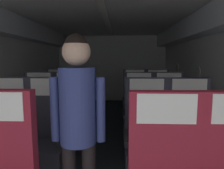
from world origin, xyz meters
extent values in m
cube|color=#23282D|center=(0.00, 3.50, -0.01)|extent=(3.86, 7.41, 0.02)
cube|color=silver|center=(1.83, 3.50, 1.11)|extent=(0.08, 7.01, 2.22)
cube|color=silver|center=(0.00, 3.50, 2.22)|extent=(3.74, 7.01, 0.06)
cube|color=silver|center=(0.00, 7.03, 1.11)|extent=(3.74, 0.06, 2.22)
cube|color=silver|center=(-1.63, 3.50, 2.00)|extent=(0.32, 6.73, 0.36)
cube|color=silver|center=(1.63, 3.50, 2.00)|extent=(0.32, 6.73, 0.36)
cube|color=white|center=(0.00, 3.50, 2.18)|extent=(0.12, 6.31, 0.02)
cylinder|color=white|center=(1.78, 4.21, 1.15)|extent=(0.01, 0.26, 0.26)
cylinder|color=white|center=(1.78, 5.61, 1.15)|extent=(0.01, 0.26, 0.26)
cube|color=maroon|center=(-0.58, 1.63, 0.84)|extent=(0.48, 0.09, 0.73)
cube|color=maroon|center=(0.57, 1.61, 0.84)|extent=(0.48, 0.09, 0.73)
cube|color=silver|center=(0.57, 1.56, 1.09)|extent=(0.39, 0.01, 0.20)
cube|color=#33333D|center=(-1.05, 2.38, 0.36)|extent=(0.48, 0.51, 0.24)
cube|color=#33333D|center=(-1.05, 2.59, 0.84)|extent=(0.48, 0.09, 0.73)
cube|color=#28282D|center=(-0.82, 2.38, 0.56)|extent=(0.05, 0.43, 0.06)
cube|color=silver|center=(-1.05, 2.54, 1.09)|extent=(0.39, 0.01, 0.20)
cube|color=#33333D|center=(-0.57, 2.38, 0.36)|extent=(0.48, 0.51, 0.24)
cube|color=#33333D|center=(-0.57, 2.59, 0.84)|extent=(0.48, 0.09, 0.73)
cube|color=#28282D|center=(-0.34, 2.38, 0.56)|extent=(0.05, 0.43, 0.06)
cube|color=#28282D|center=(-0.81, 2.38, 0.56)|extent=(0.05, 0.43, 0.06)
cube|color=silver|center=(-0.57, 2.54, 1.09)|extent=(0.39, 0.01, 0.20)
cube|color=#33333D|center=(1.05, 2.38, 0.36)|extent=(0.48, 0.51, 0.24)
cube|color=#33333D|center=(1.05, 2.59, 0.84)|extent=(0.48, 0.09, 0.73)
cube|color=#28282D|center=(1.29, 2.38, 0.56)|extent=(0.05, 0.43, 0.06)
cube|color=#28282D|center=(0.82, 2.38, 0.56)|extent=(0.05, 0.43, 0.06)
cube|color=silver|center=(1.05, 2.54, 1.09)|extent=(0.39, 0.01, 0.20)
cube|color=#33333D|center=(0.57, 2.38, 0.36)|extent=(0.48, 0.51, 0.24)
cube|color=#33333D|center=(0.57, 2.59, 0.84)|extent=(0.48, 0.09, 0.73)
cube|color=#28282D|center=(0.81, 2.38, 0.56)|extent=(0.05, 0.43, 0.06)
cube|color=#28282D|center=(0.34, 2.38, 0.56)|extent=(0.05, 0.43, 0.06)
cube|color=silver|center=(0.57, 2.54, 1.09)|extent=(0.39, 0.01, 0.20)
cube|color=#38383D|center=(-1.07, 3.34, 0.12)|extent=(0.17, 0.18, 0.24)
cube|color=#33333D|center=(-1.07, 3.34, 0.36)|extent=(0.48, 0.51, 0.24)
cube|color=#33333D|center=(-1.07, 3.55, 0.84)|extent=(0.48, 0.09, 0.73)
cube|color=#28282D|center=(-0.83, 3.34, 0.56)|extent=(0.05, 0.43, 0.06)
cube|color=#28282D|center=(-1.30, 3.34, 0.56)|extent=(0.05, 0.43, 0.06)
cube|color=silver|center=(-1.07, 3.50, 1.09)|extent=(0.39, 0.01, 0.20)
cube|color=#38383D|center=(-0.58, 3.36, 0.12)|extent=(0.17, 0.18, 0.24)
cube|color=#33333D|center=(-0.58, 3.36, 0.36)|extent=(0.48, 0.51, 0.24)
cube|color=#33333D|center=(-0.58, 3.56, 0.84)|extent=(0.48, 0.09, 0.73)
cube|color=#28282D|center=(-0.35, 3.36, 0.56)|extent=(0.05, 0.43, 0.06)
cube|color=#28282D|center=(-0.81, 3.36, 0.56)|extent=(0.05, 0.43, 0.06)
cube|color=silver|center=(-0.58, 3.52, 1.09)|extent=(0.39, 0.01, 0.20)
cube|color=#38383D|center=(1.06, 3.35, 0.12)|extent=(0.17, 0.18, 0.24)
cube|color=#33333D|center=(1.06, 3.35, 0.36)|extent=(0.48, 0.51, 0.24)
cube|color=#33333D|center=(1.06, 3.55, 0.84)|extent=(0.48, 0.09, 0.73)
cube|color=#28282D|center=(1.29, 3.35, 0.56)|extent=(0.05, 0.43, 0.06)
cube|color=#28282D|center=(0.83, 3.35, 0.56)|extent=(0.05, 0.43, 0.06)
cube|color=silver|center=(1.06, 3.50, 1.09)|extent=(0.39, 0.01, 0.20)
cube|color=#38383D|center=(0.58, 3.34, 0.12)|extent=(0.17, 0.18, 0.24)
cube|color=#33333D|center=(0.58, 3.34, 0.36)|extent=(0.48, 0.51, 0.24)
cube|color=#33333D|center=(0.58, 3.54, 0.84)|extent=(0.48, 0.09, 0.73)
cube|color=#28282D|center=(0.81, 3.34, 0.56)|extent=(0.05, 0.43, 0.06)
cube|color=#28282D|center=(0.35, 3.34, 0.56)|extent=(0.05, 0.43, 0.06)
cube|color=silver|center=(0.58, 3.50, 1.09)|extent=(0.39, 0.01, 0.20)
cube|color=#38383D|center=(-1.07, 4.32, 0.12)|extent=(0.17, 0.18, 0.24)
cube|color=#33333D|center=(-1.07, 4.32, 0.36)|extent=(0.48, 0.51, 0.24)
cube|color=#33333D|center=(-1.07, 4.53, 0.84)|extent=(0.48, 0.09, 0.73)
cube|color=#28282D|center=(-0.84, 4.32, 0.56)|extent=(0.05, 0.43, 0.06)
cube|color=#28282D|center=(-1.30, 4.32, 0.56)|extent=(0.05, 0.43, 0.06)
cube|color=silver|center=(-1.07, 4.48, 1.09)|extent=(0.39, 0.01, 0.20)
cube|color=#38383D|center=(-0.59, 4.33, 0.12)|extent=(0.17, 0.18, 0.24)
cube|color=#33333D|center=(-0.59, 4.33, 0.36)|extent=(0.48, 0.51, 0.24)
cube|color=#33333D|center=(-0.59, 4.54, 0.84)|extent=(0.48, 0.09, 0.73)
cube|color=#28282D|center=(-0.35, 4.33, 0.56)|extent=(0.05, 0.43, 0.06)
cube|color=#28282D|center=(-0.82, 4.33, 0.56)|extent=(0.05, 0.43, 0.06)
cube|color=silver|center=(-0.59, 4.49, 1.09)|extent=(0.39, 0.01, 0.20)
cube|color=#38383D|center=(1.06, 4.31, 0.12)|extent=(0.17, 0.18, 0.24)
cube|color=#33333D|center=(1.06, 4.31, 0.36)|extent=(0.48, 0.51, 0.24)
cube|color=#33333D|center=(1.06, 4.52, 0.84)|extent=(0.48, 0.09, 0.73)
cube|color=#28282D|center=(1.29, 4.31, 0.56)|extent=(0.05, 0.43, 0.06)
cube|color=#28282D|center=(0.82, 4.31, 0.56)|extent=(0.05, 0.43, 0.06)
cube|color=silver|center=(1.06, 4.47, 1.09)|extent=(0.39, 0.01, 0.20)
cube|color=#38383D|center=(0.59, 4.32, 0.12)|extent=(0.17, 0.18, 0.24)
cube|color=#33333D|center=(0.59, 4.32, 0.36)|extent=(0.48, 0.51, 0.24)
cube|color=#33333D|center=(0.59, 4.53, 0.84)|extent=(0.48, 0.09, 0.73)
cube|color=#28282D|center=(0.82, 4.32, 0.56)|extent=(0.05, 0.43, 0.06)
cube|color=#28282D|center=(0.35, 4.32, 0.56)|extent=(0.05, 0.43, 0.06)
cube|color=silver|center=(0.59, 4.48, 1.09)|extent=(0.39, 0.01, 0.20)
cylinder|color=navy|center=(-0.06, 1.78, 1.05)|extent=(0.28, 0.28, 0.59)
cylinder|color=navy|center=(-0.24, 1.78, 1.02)|extent=(0.07, 0.07, 0.50)
cylinder|color=navy|center=(0.12, 1.78, 1.02)|extent=(0.07, 0.07, 0.50)
sphere|color=tan|center=(-0.06, 1.78, 1.47)|extent=(0.21, 0.21, 0.21)
sphere|color=black|center=(-0.06, 1.78, 1.51)|extent=(0.18, 0.18, 0.18)
camera|label=1|loc=(0.26, 0.29, 1.41)|focal=31.79mm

